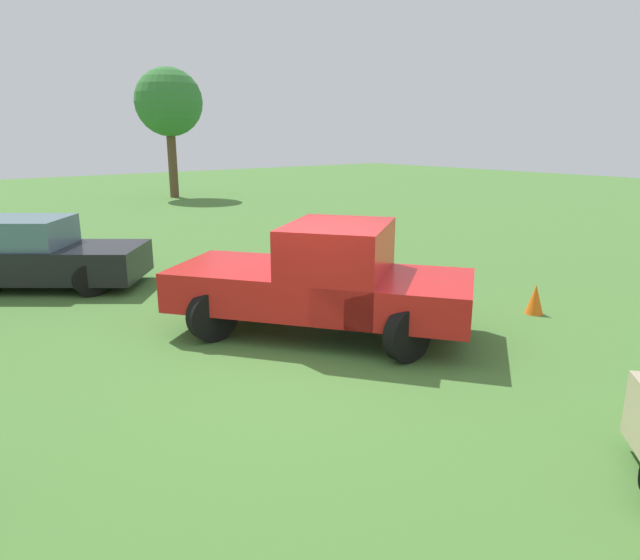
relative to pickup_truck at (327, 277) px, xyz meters
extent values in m
plane|color=#477533|center=(-0.81, -0.62, -0.95)|extent=(80.00, 80.00, 0.00)
cylinder|color=black|center=(-1.62, 0.88, -0.54)|extent=(0.82, 0.22, 0.82)
cylinder|color=black|center=(-0.31, 1.82, -0.54)|extent=(0.82, 0.22, 0.82)
cylinder|color=black|center=(0.17, -1.62, -0.54)|extent=(0.82, 0.22, 0.82)
cylinder|color=black|center=(1.48, -0.68, -0.54)|extent=(0.82, 0.22, 0.82)
cube|color=red|center=(-0.91, 1.27, -0.20)|extent=(2.68, 2.68, 0.64)
cube|color=red|center=(0.10, -0.13, 0.18)|extent=(2.45, 2.37, 1.40)
cube|color=slate|center=(0.10, -0.13, 0.62)|extent=(2.19, 2.09, 0.48)
cube|color=red|center=(0.66, -0.91, -0.22)|extent=(2.90, 2.99, 0.60)
cube|color=silver|center=(-1.44, 2.00, -0.46)|extent=(1.56, 1.17, 0.16)
cylinder|color=black|center=(-1.42, 5.82, -0.62)|extent=(0.68, 0.20, 0.68)
cylinder|color=black|center=(-2.35, 4.68, -0.62)|extent=(0.68, 0.20, 0.68)
cube|color=black|center=(-3.09, 6.23, -0.41)|extent=(4.75, 4.31, 0.68)
cube|color=slate|center=(-3.27, 6.37, 0.23)|extent=(2.57, 2.49, 0.60)
cylinder|color=brown|center=(6.76, 20.71, 0.91)|extent=(0.45, 0.45, 3.72)
sphere|color=#337533|center=(6.76, 20.71, 3.77)|extent=(3.34, 3.34, 3.34)
cone|color=orange|center=(3.62, -1.57, -0.68)|extent=(0.32, 0.32, 0.55)
camera|label=1|loc=(-5.53, -6.73, 2.24)|focal=31.38mm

